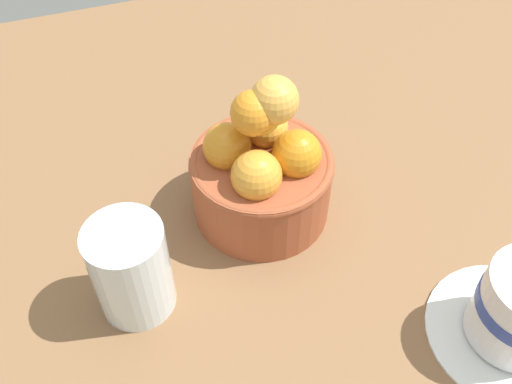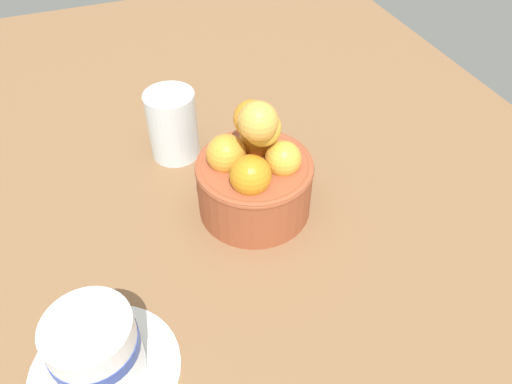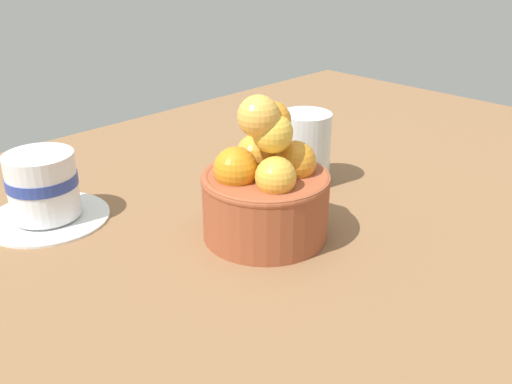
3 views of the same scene
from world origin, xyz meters
TOP-DOWN VIEW (x-y plane):
  - ground_plane at (0.00, 0.00)cm, footprint 134.76×90.03cm
  - terracotta_bowl at (-0.02, 0.01)cm, footprint 13.54×13.54cm
  - coffee_cup at (-14.79, 20.13)cm, footprint 13.76×13.76cm
  - water_glass at (13.72, 6.32)cm, footprint 6.52×6.52cm

SIDE VIEW (x-z plane):
  - ground_plane at x=0.00cm, z-range -3.79..0.00cm
  - coffee_cup at x=-14.79cm, z-range -0.35..7.56cm
  - water_glass at x=13.72cm, z-range 0.00..9.31cm
  - terracotta_bowl at x=-0.02cm, z-range -2.26..13.39cm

